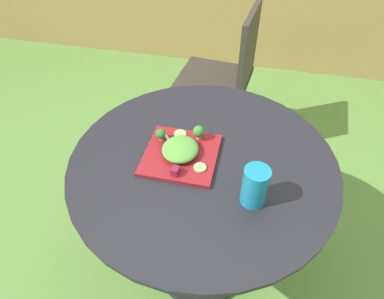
{
  "coord_description": "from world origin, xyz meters",
  "views": [
    {
      "loc": [
        0.14,
        -0.8,
        1.59
      ],
      "look_at": [
        -0.04,
        0.0,
        0.79
      ],
      "focal_mm": 31.12,
      "sensor_mm": 36.0,
      "label": 1
    }
  ],
  "objects_px": {
    "fork": "(173,147)",
    "patio_chair": "(228,70)",
    "drinking_glass": "(255,188)",
    "salad_plate": "(181,154)"
  },
  "relations": [
    {
      "from": "fork",
      "to": "patio_chair",
      "type": "bearing_deg",
      "value": 85.59
    },
    {
      "from": "patio_chair",
      "to": "drinking_glass",
      "type": "bearing_deg",
      "value": -78.91
    },
    {
      "from": "patio_chair",
      "to": "fork",
      "type": "relative_size",
      "value": 6.87
    },
    {
      "from": "patio_chair",
      "to": "fork",
      "type": "xyz_separation_m",
      "value": [
        -0.08,
        -0.98,
        0.24
      ]
    },
    {
      "from": "drinking_glass",
      "to": "patio_chair",
      "type": "bearing_deg",
      "value": 101.09
    },
    {
      "from": "patio_chair",
      "to": "salad_plate",
      "type": "height_order",
      "value": "patio_chair"
    },
    {
      "from": "salad_plate",
      "to": "drinking_glass",
      "type": "distance_m",
      "value": 0.3
    },
    {
      "from": "salad_plate",
      "to": "drinking_glass",
      "type": "height_order",
      "value": "drinking_glass"
    },
    {
      "from": "patio_chair",
      "to": "drinking_glass",
      "type": "height_order",
      "value": "patio_chair"
    },
    {
      "from": "patio_chair",
      "to": "salad_plate",
      "type": "xyz_separation_m",
      "value": [
        -0.04,
        -1.0,
        0.23
      ]
    }
  ]
}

